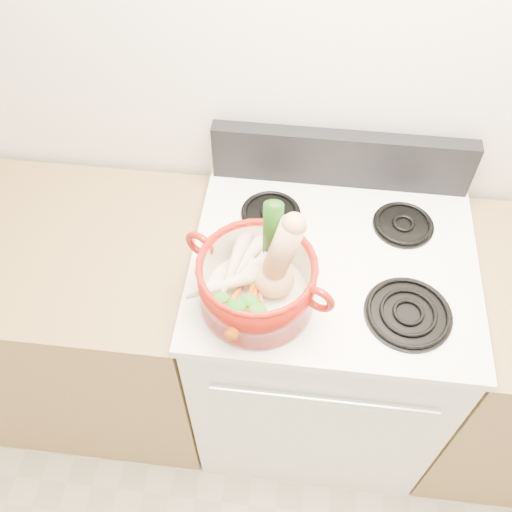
# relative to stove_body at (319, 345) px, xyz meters

# --- Properties ---
(wall_back) EXTENTS (3.50, 0.02, 2.60)m
(wall_back) POSITION_rel_stove_body_xyz_m (0.00, 0.35, 0.84)
(wall_back) COLOR silver
(wall_back) RESTS_ON floor
(stove_body) EXTENTS (0.76, 0.65, 0.92)m
(stove_body) POSITION_rel_stove_body_xyz_m (0.00, 0.00, 0.00)
(stove_body) COLOR white
(stove_body) RESTS_ON floor
(cooktop) EXTENTS (0.78, 0.67, 0.03)m
(cooktop) POSITION_rel_stove_body_xyz_m (0.00, 0.00, 0.47)
(cooktop) COLOR white
(cooktop) RESTS_ON stove_body
(control_backsplash) EXTENTS (0.76, 0.05, 0.18)m
(control_backsplash) POSITION_rel_stove_body_xyz_m (0.00, 0.30, 0.58)
(control_backsplash) COLOR black
(control_backsplash) RESTS_ON cooktop
(oven_handle) EXTENTS (0.60, 0.02, 0.02)m
(oven_handle) POSITION_rel_stove_body_xyz_m (0.00, -0.34, 0.32)
(oven_handle) COLOR silver
(oven_handle) RESTS_ON stove_body
(counter_left) EXTENTS (1.36, 0.65, 0.90)m
(counter_left) POSITION_rel_stove_body_xyz_m (-1.07, 0.00, -0.01)
(counter_left) COLOR olive
(counter_left) RESTS_ON floor
(burner_front_left) EXTENTS (0.22, 0.22, 0.02)m
(burner_front_left) POSITION_rel_stove_body_xyz_m (-0.19, -0.16, 0.50)
(burner_front_left) COLOR black
(burner_front_left) RESTS_ON cooktop
(burner_front_right) EXTENTS (0.22, 0.22, 0.02)m
(burner_front_right) POSITION_rel_stove_body_xyz_m (0.19, -0.16, 0.50)
(burner_front_right) COLOR black
(burner_front_right) RESTS_ON cooktop
(burner_back_left) EXTENTS (0.17, 0.17, 0.02)m
(burner_back_left) POSITION_rel_stove_body_xyz_m (-0.19, 0.14, 0.50)
(burner_back_left) COLOR black
(burner_back_left) RESTS_ON cooktop
(burner_back_right) EXTENTS (0.17, 0.17, 0.02)m
(burner_back_right) POSITION_rel_stove_body_xyz_m (0.19, 0.14, 0.50)
(burner_back_right) COLOR black
(burner_back_right) RESTS_ON cooktop
(dutch_oven) EXTENTS (0.38, 0.38, 0.14)m
(dutch_oven) POSITION_rel_stove_body_xyz_m (-0.19, -0.17, 0.58)
(dutch_oven) COLOR maroon
(dutch_oven) RESTS_ON burner_front_left
(pot_handle_left) EXTENTS (0.08, 0.05, 0.08)m
(pot_handle_left) POSITION_rel_stove_body_xyz_m (-0.35, -0.10, 0.63)
(pot_handle_left) COLOR maroon
(pot_handle_left) RESTS_ON dutch_oven
(pot_handle_right) EXTENTS (0.08, 0.05, 0.08)m
(pot_handle_right) POSITION_rel_stove_body_xyz_m (-0.04, -0.23, 0.63)
(pot_handle_right) COLOR maroon
(pot_handle_right) RESTS_ON dutch_oven
(squash) EXTENTS (0.18, 0.13, 0.28)m
(squash) POSITION_rel_stove_body_xyz_m (-0.15, -0.15, 0.67)
(squash) COLOR tan
(squash) RESTS_ON dutch_oven
(leek) EXTENTS (0.05, 0.05, 0.30)m
(leek) POSITION_rel_stove_body_xyz_m (-0.16, -0.13, 0.68)
(leek) COLOR silver
(leek) RESTS_ON dutch_oven
(ginger) EXTENTS (0.09, 0.08, 0.04)m
(ginger) POSITION_rel_stove_body_xyz_m (-0.18, -0.07, 0.56)
(ginger) COLOR #C9B87C
(ginger) RESTS_ON dutch_oven
(parsnip_0) EXTENTS (0.05, 0.24, 0.07)m
(parsnip_0) POSITION_rel_stove_body_xyz_m (-0.24, -0.13, 0.56)
(parsnip_0) COLOR beige
(parsnip_0) RESTS_ON dutch_oven
(parsnip_1) EXTENTS (0.16, 0.14, 0.05)m
(parsnip_1) POSITION_rel_stove_body_xyz_m (-0.25, -0.14, 0.57)
(parsnip_1) COLOR beige
(parsnip_1) RESTS_ON dutch_oven
(parsnip_2) EXTENTS (0.11, 0.19, 0.06)m
(parsnip_2) POSITION_rel_stove_body_xyz_m (-0.21, -0.12, 0.57)
(parsnip_2) COLOR beige
(parsnip_2) RESTS_ON dutch_oven
(parsnip_3) EXTENTS (0.20, 0.12, 0.06)m
(parsnip_3) POSITION_rel_stove_body_xyz_m (-0.28, -0.18, 0.58)
(parsnip_3) COLOR beige
(parsnip_3) RESTS_ON dutch_oven
(parsnip_4) EXTENTS (0.12, 0.19, 0.06)m
(parsnip_4) POSITION_rel_stove_body_xyz_m (-0.24, -0.12, 0.58)
(parsnip_4) COLOR beige
(parsnip_4) RESTS_ON dutch_oven
(parsnip_5) EXTENTS (0.09, 0.24, 0.07)m
(parsnip_5) POSITION_rel_stove_body_xyz_m (-0.26, -0.13, 0.59)
(parsnip_5) COLOR beige
(parsnip_5) RESTS_ON dutch_oven
(carrot_0) EXTENTS (0.06, 0.16, 0.05)m
(carrot_0) POSITION_rel_stove_body_xyz_m (-0.19, -0.21, 0.56)
(carrot_0) COLOR #BD3309
(carrot_0) RESTS_ON dutch_oven
(carrot_1) EXTENTS (0.08, 0.14, 0.04)m
(carrot_1) POSITION_rel_stove_body_xyz_m (-0.25, -0.22, 0.56)
(carrot_1) COLOR #D3620A
(carrot_1) RESTS_ON dutch_oven
(carrot_2) EXTENTS (0.04, 0.17, 0.05)m
(carrot_2) POSITION_rel_stove_body_xyz_m (-0.20, -0.18, 0.57)
(carrot_2) COLOR #D4630A
(carrot_2) RESTS_ON dutch_oven
(carrot_3) EXTENTS (0.07, 0.16, 0.05)m
(carrot_3) POSITION_rel_stove_body_xyz_m (-0.22, -0.25, 0.58)
(carrot_3) COLOR #C8500A
(carrot_3) RESTS_ON dutch_oven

